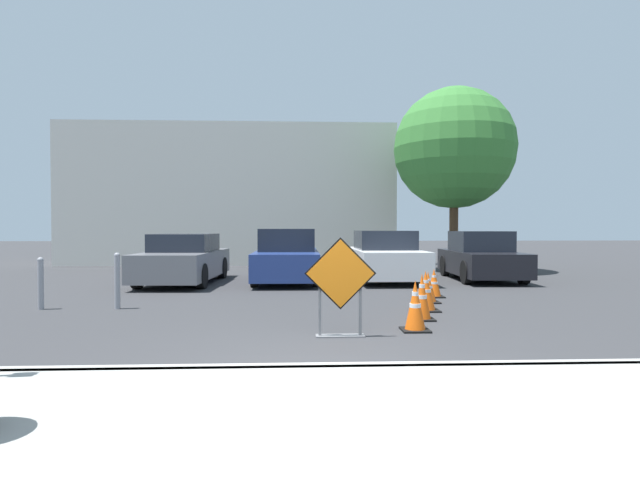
% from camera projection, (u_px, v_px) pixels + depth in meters
% --- Properties ---
extents(ground_plane, '(96.00, 96.00, 0.00)m').
position_uv_depth(ground_plane, '(305.00, 280.00, 15.25)').
color(ground_plane, '#333335').
extents(sidewalk_strip, '(23.32, 3.03, 0.14)m').
position_uv_depth(sidewalk_strip, '(328.00, 429.00, 3.75)').
color(sidewalk_strip, '#999993').
rests_on(sidewalk_strip, ground_plane).
extents(curb_lip, '(23.32, 0.20, 0.14)m').
position_uv_depth(curb_lip, '(320.00, 371.00, 5.26)').
color(curb_lip, '#999993').
rests_on(curb_lip, ground_plane).
extents(road_closed_sign, '(1.04, 0.20, 1.45)m').
position_uv_depth(road_closed_sign, '(340.00, 283.00, 7.22)').
color(road_closed_sign, black).
rests_on(road_closed_sign, ground_plane).
extents(traffic_cone_nearest, '(0.42, 0.42, 0.78)m').
position_uv_depth(traffic_cone_nearest, '(415.00, 306.00, 7.68)').
color(traffic_cone_nearest, black).
rests_on(traffic_cone_nearest, ground_plane).
extents(traffic_cone_second, '(0.41, 0.41, 0.80)m').
position_uv_depth(traffic_cone_second, '(422.00, 297.00, 8.60)').
color(traffic_cone_second, black).
rests_on(traffic_cone_second, ground_plane).
extents(traffic_cone_third, '(0.50, 0.50, 0.77)m').
position_uv_depth(traffic_cone_third, '(426.00, 291.00, 9.54)').
color(traffic_cone_third, black).
rests_on(traffic_cone_third, ground_plane).
extents(traffic_cone_fourth, '(0.46, 0.46, 0.66)m').
position_uv_depth(traffic_cone_fourth, '(428.00, 288.00, 10.61)').
color(traffic_cone_fourth, black).
rests_on(traffic_cone_fourth, ground_plane).
extents(traffic_cone_fifth, '(0.43, 0.43, 0.65)m').
position_uv_depth(traffic_cone_fifth, '(434.00, 283.00, 11.45)').
color(traffic_cone_fifth, black).
rests_on(traffic_cone_fifth, ground_plane).
extents(parked_car_nearest, '(2.03, 4.54, 1.42)m').
position_uv_depth(parked_car_nearest, '(184.00, 260.00, 14.43)').
color(parked_car_nearest, slate).
rests_on(parked_car_nearest, ground_plane).
extents(parked_car_second, '(1.90, 4.55, 1.57)m').
position_uv_depth(parked_car_second, '(287.00, 257.00, 14.89)').
color(parked_car_second, navy).
rests_on(parked_car_second, ground_plane).
extents(parked_car_third, '(1.93, 4.47, 1.51)m').
position_uv_depth(parked_car_third, '(385.00, 257.00, 15.25)').
color(parked_car_third, white).
rests_on(parked_car_third, ground_plane).
extents(parked_car_fourth, '(1.98, 4.12, 1.50)m').
position_uv_depth(parked_car_fourth, '(481.00, 257.00, 15.35)').
color(parked_car_fourth, black).
rests_on(parked_car_fourth, ground_plane).
extents(bollard_nearest, '(0.12, 0.12, 1.11)m').
position_uv_depth(bollard_nearest, '(117.00, 279.00, 9.77)').
color(bollard_nearest, gray).
rests_on(bollard_nearest, ground_plane).
extents(bollard_second, '(0.12, 0.12, 1.02)m').
position_uv_depth(bollard_second, '(41.00, 282.00, 9.71)').
color(bollard_second, gray).
rests_on(bollard_second, ground_plane).
extents(building_facade_backdrop, '(14.40, 5.00, 6.07)m').
position_uv_depth(building_facade_backdrop, '(234.00, 197.00, 23.37)').
color(building_facade_backdrop, beige).
rests_on(building_facade_backdrop, ground_plane).
extents(street_tree_behind_lot, '(4.41, 4.41, 6.73)m').
position_uv_depth(street_tree_behind_lot, '(454.00, 149.00, 18.29)').
color(street_tree_behind_lot, '#513823').
rests_on(street_tree_behind_lot, ground_plane).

